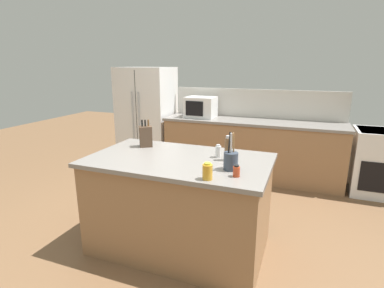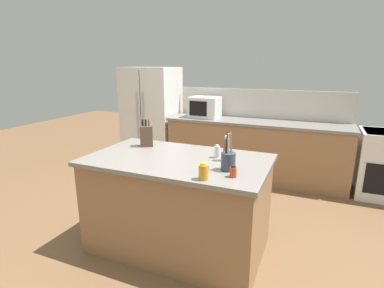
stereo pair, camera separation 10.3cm
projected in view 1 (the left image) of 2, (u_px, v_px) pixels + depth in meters
name	position (u px, v px, depth m)	size (l,w,h in m)	color
ground_plane	(180.00, 246.00, 3.05)	(14.00, 14.00, 0.00)	brown
back_counter_run	(251.00, 149.00, 4.81)	(2.81, 0.66, 0.94)	#936B47
wall_backsplash	(256.00, 103.00, 4.91)	(2.77, 0.03, 0.46)	beige
kitchen_island	(179.00, 204.00, 2.93)	(1.70, 1.00, 0.94)	#936B47
refrigerator	(147.00, 117.00, 5.41)	(0.91, 0.75, 1.74)	white
range_oven	(382.00, 162.00, 4.17)	(0.76, 0.65, 0.92)	white
microwave	(201.00, 107.00, 4.94)	(0.48, 0.39, 0.33)	white
knife_block	(146.00, 136.00, 3.18)	(0.16, 0.16, 0.29)	#4C3828
utensil_crock	(231.00, 160.00, 2.48)	(0.12, 0.12, 0.32)	#333D4C
pepper_grinder	(228.00, 149.00, 2.72)	(0.06, 0.06, 0.23)	brown
honey_jar	(207.00, 172.00, 2.28)	(0.08, 0.08, 0.13)	gold
spice_jar_paprika	(236.00, 171.00, 2.34)	(0.05, 0.05, 0.10)	#B73D1E
salt_shaker	(218.00, 151.00, 2.82)	(0.05, 0.05, 0.12)	silver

